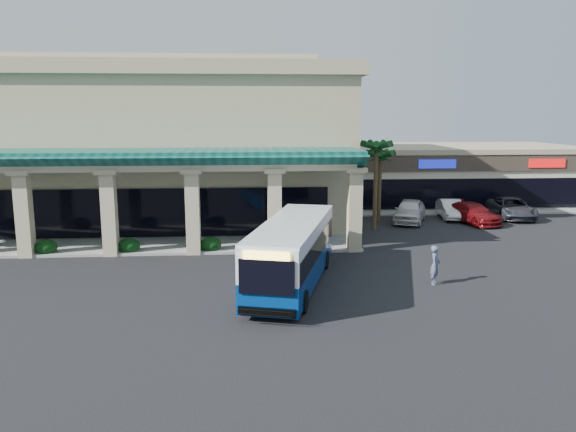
{
  "coord_description": "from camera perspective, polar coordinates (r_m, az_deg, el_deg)",
  "views": [
    {
      "loc": [
        -0.01,
        -25.46,
        7.64
      ],
      "look_at": [
        2.19,
        4.48,
        2.2
      ],
      "focal_mm": 35.0,
      "sensor_mm": 36.0,
      "label": 1
    }
  ],
  "objects": [
    {
      "name": "broadleaf_tree",
      "position": [
        45.39,
        5.35,
        3.6
      ],
      "size": [
        2.6,
        2.6,
        4.81
      ],
      "primitive_type": null,
      "color": "black",
      "rests_on": "ground"
    },
    {
      "name": "strip_mall",
      "position": [
        52.89,
        15.76,
        4.25
      ],
      "size": [
        22.5,
        12.5,
        4.9
      ],
      "primitive_type": null,
      "color": "beige",
      "rests_on": "ground"
    },
    {
      "name": "car_white",
      "position": [
        43.46,
        16.2,
        0.67
      ],
      "size": [
        2.05,
        4.41,
        1.4
      ],
      "primitive_type": "imported",
      "rotation": [
        0.0,
        0.0,
        -0.14
      ],
      "color": "silver",
      "rests_on": "ground"
    },
    {
      "name": "palm_0",
      "position": [
        37.69,
        8.88,
        3.54
      ],
      "size": [
        2.4,
        2.4,
        6.6
      ],
      "primitive_type": null,
      "color": "#0F3915",
      "rests_on": "ground"
    },
    {
      "name": "car_silver",
      "position": [
        41.2,
        12.26,
        0.52
      ],
      "size": [
        3.7,
        5.23,
        1.65
      ],
      "primitive_type": "imported",
      "rotation": [
        0.0,
        0.0,
        -0.4
      ],
      "color": "silver",
      "rests_on": "ground"
    },
    {
      "name": "car_gray",
      "position": [
        45.15,
        21.74,
        0.77
      ],
      "size": [
        3.22,
        5.74,
        1.52
      ],
      "primitive_type": "imported",
      "rotation": [
        0.0,
        0.0,
        -0.13
      ],
      "color": "#373941",
      "rests_on": "ground"
    },
    {
      "name": "transit_bus",
      "position": [
        25.3,
        0.47,
        -3.84
      ],
      "size": [
        5.18,
        10.79,
        2.94
      ],
      "primitive_type": null,
      "rotation": [
        0.0,
        0.0,
        -0.27
      ],
      "color": "navy",
      "rests_on": "ground"
    },
    {
      "name": "ground",
      "position": [
        26.58,
        -4.04,
        -6.46
      ],
      "size": [
        110.0,
        110.0,
        0.0
      ],
      "primitive_type": "plane",
      "color": "black"
    },
    {
      "name": "main_building",
      "position": [
        42.26,
        -15.23,
        7.25
      ],
      "size": [
        30.8,
        14.8,
        11.35
      ],
      "primitive_type": null,
      "color": "tan",
      "rests_on": "ground"
    },
    {
      "name": "arcade",
      "position": [
        33.57,
        -17.94,
        1.57
      ],
      "size": [
        30.0,
        6.2,
        5.7
      ],
      "primitive_type": null,
      "color": "#0C4B44",
      "rests_on": "ground"
    },
    {
      "name": "car_red",
      "position": [
        42.06,
        18.22,
        0.29
      ],
      "size": [
        3.29,
        5.34,
        1.45
      ],
      "primitive_type": "imported",
      "rotation": [
        0.0,
        0.0,
        0.27
      ],
      "color": "maroon",
      "rests_on": "ground"
    },
    {
      "name": "palm_1",
      "position": [
        40.86,
        9.29,
        3.48
      ],
      "size": [
        2.4,
        2.4,
        5.8
      ],
      "primitive_type": null,
      "color": "#0F3915",
      "rests_on": "ground"
    },
    {
      "name": "pedestrian",
      "position": [
        26.45,
        14.72,
        -4.84
      ],
      "size": [
        0.69,
        0.78,
        1.8
      ],
      "primitive_type": "imported",
      "rotation": [
        0.0,
        0.0,
        1.08
      ],
      "color": "#4D5673",
      "rests_on": "ground"
    }
  ]
}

